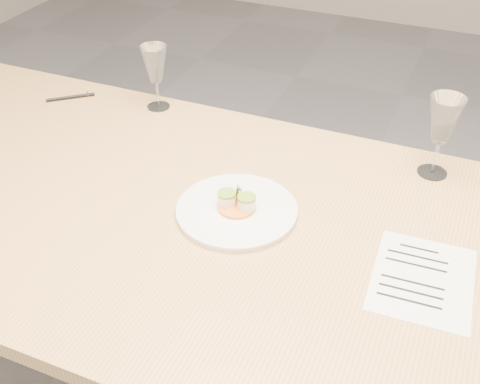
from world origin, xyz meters
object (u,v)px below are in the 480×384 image
at_px(ballpoint_pen, 71,97).
at_px(dining_table, 263,253).
at_px(dinner_plate, 237,210).
at_px(recipe_sheet, 422,279).
at_px(wine_glass_1, 444,121).
at_px(wine_glass_0, 155,65).

bearing_deg(ballpoint_pen, dining_table, -65.23).
height_order(dinner_plate, recipe_sheet, dinner_plate).
xyz_separation_m(dinner_plate, recipe_sheet, (0.45, -0.05, -0.01)).
xyz_separation_m(recipe_sheet, wine_glass_1, (-0.04, 0.41, 0.15)).
height_order(dining_table, wine_glass_0, wine_glass_0).
relative_size(wine_glass_0, wine_glass_1, 0.91).
height_order(recipe_sheet, ballpoint_pen, ballpoint_pen).
bearing_deg(dinner_plate, wine_glass_1, 41.52).
relative_size(dining_table, dinner_plate, 8.26).
distance_m(dining_table, ballpoint_pen, 0.89).
bearing_deg(ballpoint_pen, dinner_plate, -65.36).
relative_size(dining_table, wine_glass_0, 12.02).
height_order(dining_table, wine_glass_1, wine_glass_1).
bearing_deg(recipe_sheet, dinner_plate, 170.75).
xyz_separation_m(ballpoint_pen, wine_glass_0, (0.29, 0.06, 0.13)).
bearing_deg(dinner_plate, dining_table, -23.65).
xyz_separation_m(ballpoint_pen, wine_glass_1, (1.13, 0.02, 0.15)).
relative_size(dining_table, wine_glass_1, 10.89).
height_order(recipe_sheet, wine_glass_1, wine_glass_1).
bearing_deg(recipe_sheet, wine_glass_1, 93.28).
distance_m(dining_table, wine_glass_0, 0.71).
bearing_deg(wine_glass_1, ballpoint_pen, -178.88).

